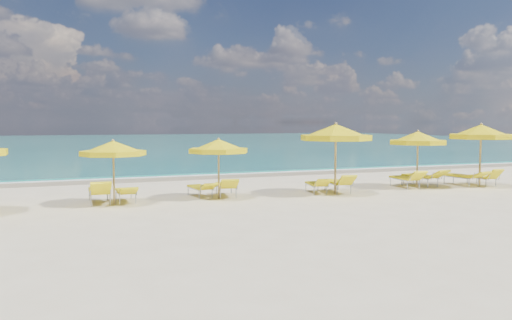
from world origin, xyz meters
name	(u,v)px	position (x,y,z in m)	size (l,w,h in m)	color
ground_plane	(272,197)	(0.00, 0.00, 0.00)	(120.00, 120.00, 0.00)	beige
ocean	(120,143)	(0.00, 48.00, 0.00)	(120.00, 80.00, 0.30)	#167E77
wet_sand_band	(212,176)	(0.00, 7.40, 0.00)	(120.00, 2.60, 0.01)	tan
foam_line	(207,175)	(0.00, 8.20, 0.00)	(120.00, 1.20, 0.03)	white
whitecap_near	(75,164)	(-6.00, 17.00, 0.00)	(14.00, 0.36, 0.05)	white
whitecap_far	(247,153)	(8.00, 24.00, 0.00)	(18.00, 0.30, 0.05)	white
umbrella_3	(113,149)	(-5.24, 0.44, 1.77)	(2.08, 2.08, 2.08)	tan
umbrella_4	(219,147)	(-1.77, 0.47, 1.78)	(2.16, 2.16, 2.08)	tan
umbrella_5	(336,133)	(2.46, -0.10, 2.22)	(2.84, 2.84, 2.60)	tan
umbrella_6	(418,138)	(6.44, 0.32, 1.96)	(2.84, 2.84, 2.30)	tan
umbrella_7	(481,132)	(9.09, -0.28, 2.20)	(3.33, 3.33, 2.58)	tan
lounger_3_left	(99,196)	(-5.66, 0.87, 0.24)	(0.68, 1.93, 0.84)	#A5A8AD
lounger_3_right	(126,196)	(-4.83, 0.90, 0.20)	(0.58, 1.74, 0.62)	#A5A8AD
lounger_4_left	(200,191)	(-2.26, 1.07, 0.19)	(0.73, 1.71, 0.61)	#A5A8AD
lounger_4_right	(226,190)	(-1.37, 0.90, 0.22)	(0.93, 1.95, 0.74)	#A5A8AD
lounger_5_left	(316,188)	(1.98, 0.43, 0.19)	(0.82, 1.70, 0.65)	#A5A8AD
lounger_5_right	(338,186)	(2.82, 0.30, 0.22)	(0.83, 1.86, 0.77)	#A5A8AD
lounger_6_left	(405,182)	(6.04, 0.53, 0.22)	(0.71, 1.83, 0.78)	#A5A8AD
lounger_6_right	(421,180)	(6.96, 0.68, 0.24)	(0.94, 2.07, 0.77)	#A5A8AD
lounger_7_left	(462,180)	(8.66, 0.22, 0.23)	(0.85, 2.01, 0.70)	#A5A8AD
lounger_7_right	(482,180)	(9.49, -0.02, 0.20)	(0.66, 1.64, 0.77)	#A5A8AD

